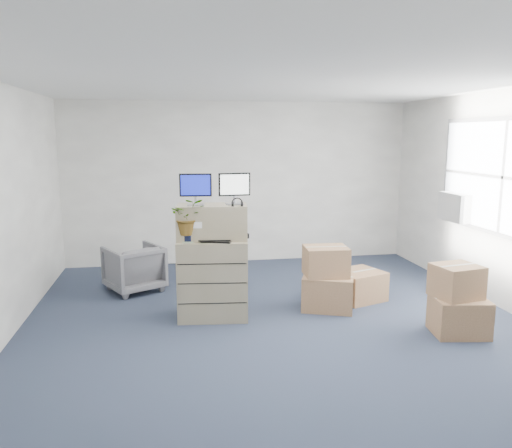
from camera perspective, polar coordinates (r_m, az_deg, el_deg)
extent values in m
plane|color=#232C3F|center=(5.73, 3.24, -12.74)|extent=(7.00, 7.00, 0.00)
cube|color=#BAB8B1|center=(8.77, -1.91, 4.71)|extent=(6.00, 0.02, 2.80)
cube|color=gray|center=(7.04, 26.64, 4.77)|extent=(0.06, 2.72, 1.52)
cube|color=white|center=(7.02, 26.41, 4.78)|extent=(0.01, 2.60, 1.40)
cube|color=silver|center=(7.78, 21.90, 1.81)|extent=(0.24, 0.60, 0.40)
cube|color=gray|center=(6.17, -4.95, -6.26)|extent=(0.89, 0.61, 0.98)
cube|color=gray|center=(6.05, -5.04, 0.24)|extent=(0.88, 0.51, 0.42)
cube|color=#99999E|center=(6.01, -6.88, 2.22)|extent=(0.21, 0.17, 0.01)
cylinder|color=#99999E|center=(6.00, -6.89, 2.72)|extent=(0.03, 0.03, 0.09)
cube|color=black|center=(5.98, -6.93, 4.45)|extent=(0.38, 0.07, 0.27)
cube|color=navy|center=(5.96, -6.93, 4.43)|extent=(0.34, 0.04, 0.24)
cube|color=#99999E|center=(6.03, -2.47, 2.31)|extent=(0.21, 0.17, 0.01)
cylinder|color=#99999E|center=(6.02, -2.47, 2.81)|extent=(0.03, 0.03, 0.09)
cube|color=black|center=(6.00, -2.48, 4.55)|extent=(0.39, 0.06, 0.28)
cube|color=white|center=(5.98, -2.45, 4.53)|extent=(0.35, 0.04, 0.24)
torus|color=black|center=(5.87, -2.16, 2.40)|extent=(0.13, 0.03, 0.13)
cube|color=black|center=(5.93, -4.83, -1.91)|extent=(0.46, 0.32, 0.02)
ellipsoid|color=silver|center=(5.96, -2.14, -1.81)|extent=(0.09, 0.07, 0.03)
cylinder|color=#919599|center=(6.04, -4.74, -0.73)|extent=(0.06, 0.06, 0.22)
cube|color=silver|center=(6.11, -5.17, -1.59)|extent=(0.05, 0.05, 0.02)
cube|color=black|center=(6.10, -5.18, -1.08)|extent=(0.05, 0.03, 0.10)
cube|color=black|center=(6.13, -1.87, -1.32)|extent=(0.22, 0.18, 0.06)
cube|color=#46ADEF|center=(6.16, -2.12, -0.60)|extent=(0.22, 0.12, 0.08)
cylinder|color=#8CA283|center=(5.97, -7.75, -1.93)|extent=(0.20, 0.20, 0.01)
cylinder|color=black|center=(5.96, -7.76, -1.25)|extent=(0.17, 0.17, 0.13)
imported|color=#17531B|center=(5.93, -7.80, 0.41)|extent=(0.43, 0.47, 0.34)
imported|color=#57575C|center=(7.42, -13.77, -4.68)|extent=(0.94, 0.92, 0.73)
cube|color=brown|center=(6.57, 8.21, -7.73)|extent=(0.77, 0.69, 0.44)
cube|color=brown|center=(6.17, 22.19, -9.72)|extent=(0.65, 0.56, 0.42)
cube|color=brown|center=(7.02, 11.66, -6.87)|extent=(0.75, 0.72, 0.40)
cube|color=brown|center=(6.47, 7.98, -4.23)|extent=(0.57, 0.47, 0.38)
cube|color=brown|center=(6.07, 21.94, -6.08)|extent=(0.54, 0.50, 0.37)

